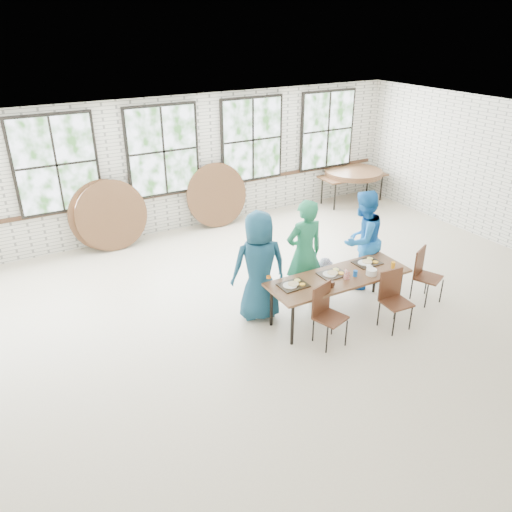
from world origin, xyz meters
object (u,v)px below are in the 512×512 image
at_px(chair_near_right, 393,294).
at_px(dining_table, 339,279).
at_px(storage_table, 353,177).
at_px(chair_near_left, 326,309).

bearing_deg(chair_near_right, dining_table, 137.01).
distance_m(dining_table, storage_table, 5.78).
distance_m(chair_near_right, storage_table, 5.92).
bearing_deg(dining_table, chair_near_right, -46.16).
height_order(chair_near_left, storage_table, chair_near_left).
distance_m(chair_near_left, chair_near_right, 1.20).
distance_m(dining_table, chair_near_right, 0.87).
height_order(chair_near_right, storage_table, chair_near_right).
xyz_separation_m(dining_table, storage_table, (3.86, 4.30, -0.00)).
bearing_deg(dining_table, storage_table, 49.08).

